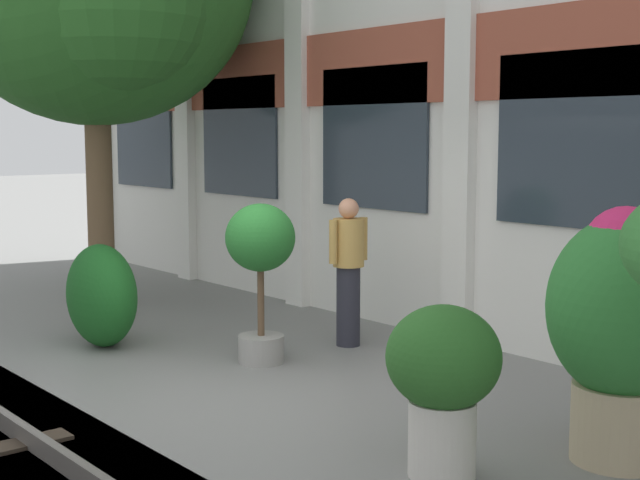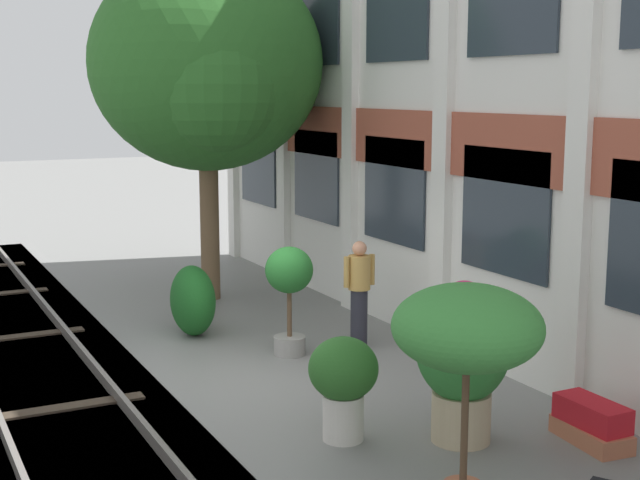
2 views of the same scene
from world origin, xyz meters
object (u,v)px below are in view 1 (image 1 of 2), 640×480
Objects in this scene: resident_by_doorway at (348,267)px; potted_plant_glazed_jar at (623,317)px; topiary_hedge at (101,295)px; potted_plant_tall_urn at (260,255)px; potted_plant_ribbed_drum at (443,374)px.

potted_plant_glazed_jar is at bearing 167.17° from resident_by_doorway.
topiary_hedge is at bearing -167.16° from potted_plant_glazed_jar.
resident_by_doorway is at bearing 50.63° from topiary_hedge.
potted_plant_tall_urn is 1.00× the size of resident_by_doorway.
topiary_hedge is (-4.89, -0.10, -0.15)m from potted_plant_ribbed_drum.
potted_plant_ribbed_drum reaches higher than topiary_hedge.
potted_plant_tall_urn is at bearing -175.00° from potted_plant_glazed_jar.
potted_plant_glazed_jar is 1.13× the size of resident_by_doorway.
potted_plant_glazed_jar is 1.60× the size of topiary_hedge.
potted_plant_glazed_jar reaches higher than potted_plant_ribbed_drum.
potted_plant_tall_urn is at bearing 28.76° from topiary_hedge.
potted_plant_glazed_jar reaches higher than resident_by_doorway.
potted_plant_glazed_jar is 5.67m from topiary_hedge.
resident_by_doorway is 2.70m from topiary_hedge.
potted_plant_ribbed_drum is at bearing 1.15° from topiary_hedge.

